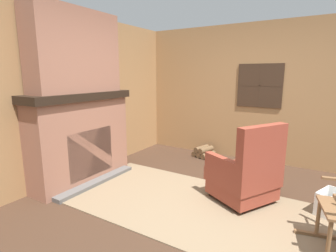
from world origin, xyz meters
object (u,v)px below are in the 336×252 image
oil_lamp_vase (46,88)px  storage_case (86,87)px  armchair (245,175)px  firewood_stack (204,152)px

oil_lamp_vase → storage_case: 0.67m
storage_case → oil_lamp_vase: bearing=-90.0°
armchair → storage_case: storage_case is taller
armchair → storage_case: bearing=39.0°
armchair → firewood_stack: size_ratio=2.41×
oil_lamp_vase → firewood_stack: bearing=65.5°
armchair → firewood_stack: armchair is taller
oil_lamp_vase → storage_case: (0.00, 0.67, -0.02)m
firewood_stack → oil_lamp_vase: bearing=-114.5°
armchair → oil_lamp_vase: bearing=53.7°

